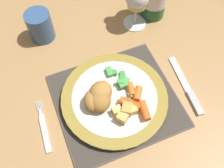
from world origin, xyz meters
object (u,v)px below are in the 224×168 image
object	(u,v)px
dining_table	(94,95)
drinking_cup	(40,25)
dinner_plate	(114,98)
fork	(44,130)
table_knife	(188,90)

from	to	relation	value
dining_table	drinking_cup	bearing A→B (deg)	111.78
dining_table	dinner_plate	xyz separation A→B (m)	(0.03, -0.08, 0.10)
fork	dinner_plate	bearing A→B (deg)	2.66
dining_table	fork	distance (m)	0.20
dining_table	drinking_cup	world-z (taller)	drinking_cup
fork	drinking_cup	size ratio (longest dim) A/B	1.57
drinking_cup	table_knife	bearing A→B (deg)	-46.75
dining_table	fork	size ratio (longest dim) A/B	10.64
fork	table_knife	size ratio (longest dim) A/B	0.75
dining_table	fork	world-z (taller)	fork
dining_table	table_knife	xyz separation A→B (m)	(0.23, -0.12, 0.08)
dinner_plate	fork	distance (m)	0.19
dining_table	drinking_cup	size ratio (longest dim) A/B	16.70
dinner_plate	table_knife	world-z (taller)	dinner_plate
table_knife	drinking_cup	distance (m)	0.45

